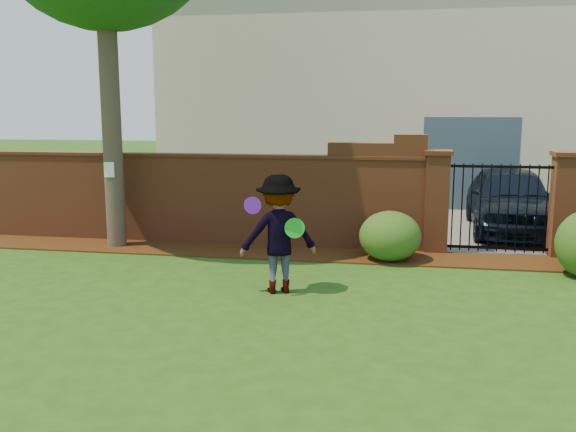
% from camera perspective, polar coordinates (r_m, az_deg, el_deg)
% --- Properties ---
extents(ground, '(80.00, 80.00, 0.01)m').
position_cam_1_polar(ground, '(8.24, -2.46, -8.88)').
color(ground, '#234A12').
rests_on(ground, ground).
extents(mulch_bed, '(11.10, 1.08, 0.03)m').
position_cam_1_polar(mulch_bed, '(11.57, -3.45, -3.27)').
color(mulch_bed, '#331B09').
rests_on(mulch_bed, ground).
extents(brick_wall, '(8.70, 0.31, 2.16)m').
position_cam_1_polar(brick_wall, '(12.32, -7.57, 1.77)').
color(brick_wall, brown).
rests_on(brick_wall, ground).
extents(pillar_left, '(0.50, 0.50, 1.88)m').
position_cam_1_polar(pillar_left, '(11.75, 13.37, 1.35)').
color(pillar_left, brown).
rests_on(pillar_left, ground).
extents(pillar_right, '(0.50, 0.50, 1.88)m').
position_cam_1_polar(pillar_right, '(12.08, 23.84, 1.00)').
color(pillar_right, brown).
rests_on(pillar_right, ground).
extents(iron_gate, '(1.78, 0.03, 1.60)m').
position_cam_1_polar(iron_gate, '(11.88, 18.65, 0.69)').
color(iron_gate, black).
rests_on(iron_gate, ground).
extents(driveway, '(3.20, 8.00, 0.01)m').
position_cam_1_polar(driveway, '(15.93, 16.43, -0.06)').
color(driveway, slate).
rests_on(driveway, ground).
extents(house, '(12.40, 6.40, 6.30)m').
position_cam_1_polar(house, '(19.63, 8.22, 11.29)').
color(house, beige).
rests_on(house, ground).
extents(car, '(1.83, 4.20, 1.41)m').
position_cam_1_polar(car, '(13.96, 19.69, 1.31)').
color(car, black).
rests_on(car, ground).
extents(paper_notice, '(0.20, 0.01, 0.28)m').
position_cam_1_polar(paper_notice, '(12.11, -15.99, 4.08)').
color(paper_notice, white).
rests_on(paper_notice, tree).
extents(shrub_left, '(1.07, 1.07, 0.88)m').
position_cam_1_polar(shrub_left, '(10.99, 9.28, -1.83)').
color(shrub_left, '#204E17').
rests_on(shrub_left, ground).
extents(man, '(1.25, 0.97, 1.71)m').
position_cam_1_polar(man, '(8.92, -0.88, -1.70)').
color(man, gray).
rests_on(man, ground).
extents(frisbee_purple, '(0.24, 0.19, 0.24)m').
position_cam_1_polar(frisbee_purple, '(8.56, -3.24, 0.96)').
color(frisbee_purple, '#661AA8').
rests_on(frisbee_purple, man).
extents(frisbee_green, '(0.29, 0.08, 0.29)m').
position_cam_1_polar(frisbee_green, '(8.74, 0.62, -1.10)').
color(frisbee_green, green).
rests_on(frisbee_green, man).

